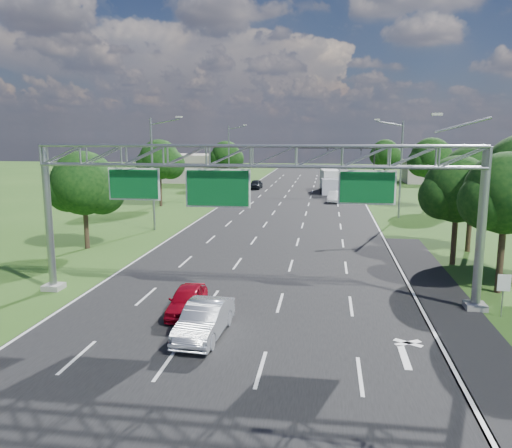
% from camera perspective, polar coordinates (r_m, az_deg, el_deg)
% --- Properties ---
extents(ground, '(220.00, 220.00, 0.00)m').
position_cam_1_polar(ground, '(44.02, 2.73, -1.07)').
color(ground, '#274B16').
rests_on(ground, ground).
extents(road, '(18.00, 180.00, 0.02)m').
position_cam_1_polar(road, '(44.02, 2.73, -1.07)').
color(road, black).
rests_on(road, ground).
extents(road_flare, '(3.00, 30.00, 0.02)m').
position_cam_1_polar(road_flare, '(28.97, 20.19, -7.65)').
color(road_flare, black).
rests_on(road_flare, ground).
extents(sign_gantry, '(23.50, 1.00, 9.56)m').
position_cam_1_polar(sign_gantry, '(25.33, -0.33, 6.41)').
color(sign_gantry, gray).
rests_on(sign_gantry, ground).
extents(regulatory_sign, '(0.60, 0.08, 2.10)m').
position_cam_1_polar(regulatory_sign, '(26.33, 26.45, -6.43)').
color(regulatory_sign, gray).
rests_on(regulatory_sign, ground).
extents(traffic_signal, '(12.21, 0.24, 7.00)m').
position_cam_1_polar(traffic_signal, '(78.15, 10.77, 7.47)').
color(traffic_signal, black).
rests_on(traffic_signal, ground).
extents(streetlight_l_near, '(2.97, 0.22, 10.16)m').
position_cam_1_polar(streetlight_l_near, '(45.76, -11.53, 6.22)').
color(streetlight_l_near, gray).
rests_on(streetlight_l_near, ground).
extents(streetlight_l_far, '(2.97, 0.22, 10.16)m').
position_cam_1_polar(streetlight_l_far, '(79.55, -2.99, 7.98)').
color(streetlight_l_far, gray).
rests_on(streetlight_l_far, ground).
extents(streetlight_r_mid, '(2.97, 0.22, 10.16)m').
position_cam_1_polar(streetlight_r_mid, '(53.57, 16.04, 6.57)').
color(streetlight_r_mid, gray).
rests_on(streetlight_r_mid, ground).
extents(tree_cluster_right, '(9.91, 14.60, 8.68)m').
position_cam_1_polar(tree_cluster_right, '(34.08, 26.55, 3.64)').
color(tree_cluster_right, '#2D2116').
rests_on(tree_cluster_right, ground).
extents(tree_verge_la, '(5.76, 4.80, 7.40)m').
position_cam_1_polar(tree_verge_la, '(39.57, -18.96, 4.10)').
color(tree_verge_la, '#2D2116').
rests_on(tree_verge_la, ground).
extents(tree_verge_lb, '(5.76, 4.80, 8.06)m').
position_cam_1_polar(tree_verge_lb, '(61.46, -10.89, 7.03)').
color(tree_verge_lb, '#2D2116').
rests_on(tree_verge_lb, ground).
extents(tree_verge_lc, '(5.76, 4.80, 7.62)m').
position_cam_1_polar(tree_verge_lc, '(84.83, -3.41, 7.70)').
color(tree_verge_lc, '#2D2116').
rests_on(tree_verge_lc, ground).
extents(tree_verge_rd, '(5.76, 4.80, 8.28)m').
position_cam_1_polar(tree_verge_rd, '(62.27, 19.44, 6.88)').
color(tree_verge_rd, '#2D2116').
rests_on(tree_verge_rd, ground).
extents(tree_verge_re, '(5.76, 4.80, 7.84)m').
position_cam_1_polar(tree_verge_re, '(91.64, 14.59, 7.71)').
color(tree_verge_re, '#2D2116').
rests_on(tree_verge_re, ground).
extents(building_left, '(14.00, 10.00, 5.00)m').
position_cam_1_polar(building_left, '(94.85, -7.83, 6.38)').
color(building_left, '#B0A293').
rests_on(building_left, ground).
extents(building_right, '(12.00, 9.00, 4.00)m').
position_cam_1_polar(building_right, '(97.29, 20.09, 5.66)').
color(building_right, '#B0A293').
rests_on(building_right, ground).
extents(red_coupe, '(1.85, 4.04, 1.34)m').
position_cam_1_polar(red_coupe, '(24.58, -7.86, -8.63)').
color(red_coupe, '#A4071A').
rests_on(red_coupe, ground).
extents(silver_sedan, '(1.85, 4.63, 1.50)m').
position_cam_1_polar(silver_sedan, '(21.81, -5.92, -10.84)').
color(silver_sedan, silver).
rests_on(silver_sedan, ground).
extents(car_queue_b, '(2.31, 4.36, 1.17)m').
position_cam_1_polar(car_queue_b, '(80.36, 8.23, 4.34)').
color(car_queue_b, black).
rests_on(car_queue_b, ground).
extents(car_queue_c, '(2.01, 4.45, 1.48)m').
position_cam_1_polar(car_queue_c, '(80.38, -0.03, 4.56)').
color(car_queue_c, black).
rests_on(car_queue_c, ground).
extents(car_queue_d, '(1.93, 4.29, 1.37)m').
position_cam_1_polar(car_queue_d, '(65.40, 8.95, 3.10)').
color(car_queue_d, white).
rests_on(car_queue_d, ground).
extents(box_truck, '(3.24, 9.02, 3.33)m').
position_cam_1_polar(box_truck, '(76.71, 8.45, 4.82)').
color(box_truck, silver).
rests_on(box_truck, ground).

